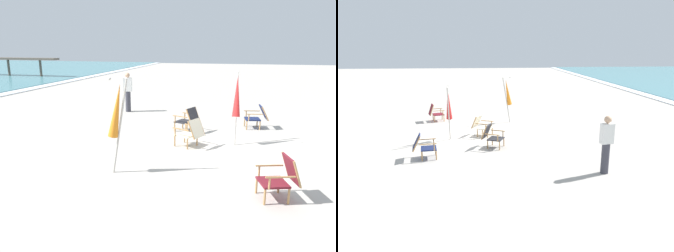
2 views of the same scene
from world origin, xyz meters
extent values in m
plane|color=#B2AAA0|center=(0.00, 0.00, 0.00)|extent=(80.00, 80.00, 0.00)
cube|color=beige|center=(0.16, 1.07, 0.32)|extent=(0.68, 0.66, 0.04)
cube|color=beige|center=(0.01, 0.76, 0.56)|extent=(0.55, 0.44, 0.49)
cylinder|color=#AD7F4C|center=(0.04, 1.37, 0.16)|extent=(0.04, 0.04, 0.32)
cylinder|color=#AD7F4C|center=(0.46, 1.17, 0.16)|extent=(0.04, 0.04, 0.32)
cylinder|color=#AD7F4C|center=(-0.14, 0.98, 0.16)|extent=(0.04, 0.04, 0.32)
cylinder|color=#AD7F4C|center=(0.28, 0.78, 0.16)|extent=(0.04, 0.04, 0.32)
cube|color=#AD7F4C|center=(-0.10, 1.17, 0.54)|extent=(0.26, 0.49, 0.02)
cylinder|color=#AD7F4C|center=(-0.02, 1.34, 0.43)|extent=(0.04, 0.04, 0.22)
cube|color=#AD7F4C|center=(0.41, 0.93, 0.54)|extent=(0.26, 0.49, 0.02)
cylinder|color=#AD7F4C|center=(0.49, 1.10, 0.43)|extent=(0.04, 0.04, 0.22)
cylinder|color=#AD7F4C|center=(-0.22, 0.87, 0.56)|extent=(0.14, 0.25, 0.49)
cylinder|color=#AD7F4C|center=(0.24, 0.65, 0.56)|extent=(0.14, 0.25, 0.49)
cube|color=#19234C|center=(2.64, -0.74, 0.32)|extent=(0.59, 0.56, 0.04)
cube|color=#19234C|center=(2.70, -1.09, 0.55)|extent=(0.53, 0.35, 0.48)
cylinder|color=#AD7F4C|center=(2.37, -0.56, 0.16)|extent=(0.04, 0.04, 0.32)
cylinder|color=#AD7F4C|center=(2.84, -0.49, 0.16)|extent=(0.04, 0.04, 0.32)
cylinder|color=#AD7F4C|center=(2.45, -0.99, 0.16)|extent=(0.04, 0.04, 0.32)
cylinder|color=#AD7F4C|center=(2.91, -0.91, 0.16)|extent=(0.04, 0.04, 0.32)
cube|color=#AD7F4C|center=(2.37, -0.81, 0.54)|extent=(0.12, 0.53, 0.02)
cylinder|color=#AD7F4C|center=(2.34, -0.62, 0.43)|extent=(0.04, 0.04, 0.22)
cube|color=#AD7F4C|center=(2.92, -0.71, 0.54)|extent=(0.12, 0.53, 0.02)
cylinder|color=#AD7F4C|center=(2.89, -0.53, 0.43)|extent=(0.04, 0.04, 0.22)
cylinder|color=#AD7F4C|center=(2.45, -1.13, 0.55)|extent=(0.08, 0.28, 0.48)
cylinder|color=#AD7F4C|center=(2.95, -1.05, 0.55)|extent=(0.08, 0.28, 0.48)
cube|color=maroon|center=(-2.65, -1.06, 0.32)|extent=(0.63, 0.61, 0.04)
cube|color=maroon|center=(-2.56, -1.37, 0.57)|extent=(0.53, 0.33, 0.50)
cylinder|color=#AD7F4C|center=(-2.94, -0.92, 0.16)|extent=(0.04, 0.04, 0.32)
cylinder|color=#AD7F4C|center=(-2.49, -0.78, 0.16)|extent=(0.04, 0.04, 0.32)
cylinder|color=#AD7F4C|center=(-2.81, -1.33, 0.16)|extent=(0.04, 0.04, 0.32)
cylinder|color=#AD7F4C|center=(-2.36, -1.20, 0.16)|extent=(0.04, 0.04, 0.32)
cube|color=#AD7F4C|center=(-2.91, -1.16, 0.54)|extent=(0.18, 0.52, 0.02)
cylinder|color=#AD7F4C|center=(-2.97, -0.98, 0.43)|extent=(0.04, 0.04, 0.22)
cube|color=#AD7F4C|center=(-2.38, -1.00, 0.54)|extent=(0.18, 0.52, 0.02)
cylinder|color=#AD7F4C|center=(-2.43, -0.82, 0.43)|extent=(0.04, 0.04, 0.22)
cylinder|color=#AD7F4C|center=(-2.80, -1.44, 0.57)|extent=(0.10, 0.21, 0.50)
cylinder|color=#AD7F4C|center=(-2.31, -1.30, 0.57)|extent=(0.10, 0.21, 0.50)
cube|color=#28282D|center=(1.73, 1.42, 0.32)|extent=(0.67, 0.64, 0.04)
cube|color=#28282D|center=(1.59, 1.11, 0.56)|extent=(0.55, 0.41, 0.49)
cylinder|color=#AD7F4C|center=(1.60, 1.71, 0.16)|extent=(0.04, 0.04, 0.32)
cylinder|color=#AD7F4C|center=(2.03, 1.53, 0.16)|extent=(0.04, 0.04, 0.32)
cylinder|color=#AD7F4C|center=(1.43, 1.32, 0.16)|extent=(0.04, 0.04, 0.32)
cylinder|color=#AD7F4C|center=(1.86, 1.13, 0.16)|extent=(0.04, 0.04, 0.32)
cube|color=#AD7F4C|center=(1.46, 1.51, 0.54)|extent=(0.24, 0.50, 0.02)
cylinder|color=#AD7F4C|center=(1.53, 1.69, 0.43)|extent=(0.04, 0.04, 0.22)
cube|color=#AD7F4C|center=(1.98, 1.30, 0.54)|extent=(0.24, 0.50, 0.02)
cylinder|color=#AD7F4C|center=(2.05, 1.47, 0.43)|extent=(0.04, 0.04, 0.22)
cylinder|color=#AD7F4C|center=(1.36, 1.21, 0.56)|extent=(0.13, 0.23, 0.50)
cylinder|color=#AD7F4C|center=(1.83, 1.01, 0.56)|extent=(0.13, 0.23, 0.50)
cylinder|color=#B7B2A8|center=(-2.09, 2.11, 1.04)|extent=(0.16, 0.39, 2.08)
cone|color=orange|center=(-2.11, 2.17, 1.40)|extent=(0.33, 0.46, 1.18)
sphere|color=#B7B2A8|center=(-2.14, 2.28, 2.07)|extent=(0.06, 0.06, 0.06)
cylinder|color=#B7B2A8|center=(0.79, -0.24, 1.02)|extent=(0.54, 0.06, 2.05)
cone|color=red|center=(0.70, -0.25, 1.38)|extent=(0.49, 0.23, 1.17)
sphere|color=#B7B2A8|center=(0.54, -0.25, 2.04)|extent=(0.06, 0.06, 0.06)
cylinder|color=#383842|center=(4.32, 4.32, 0.43)|extent=(0.22, 0.22, 0.86)
cube|color=white|center=(4.32, 4.32, 1.14)|extent=(0.26, 0.37, 0.56)
sphere|color=tan|center=(4.32, 4.32, 1.53)|extent=(0.20, 0.20, 0.20)
cylinder|color=brown|center=(16.25, 16.59, 0.78)|extent=(0.20, 0.20, 1.56)
cylinder|color=brown|center=(16.25, 19.73, 0.78)|extent=(0.20, 0.20, 1.56)
camera|label=1|loc=(-8.48, -0.50, 2.77)|focal=35.00mm
camera|label=2|loc=(12.63, 0.88, 3.46)|focal=35.00mm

